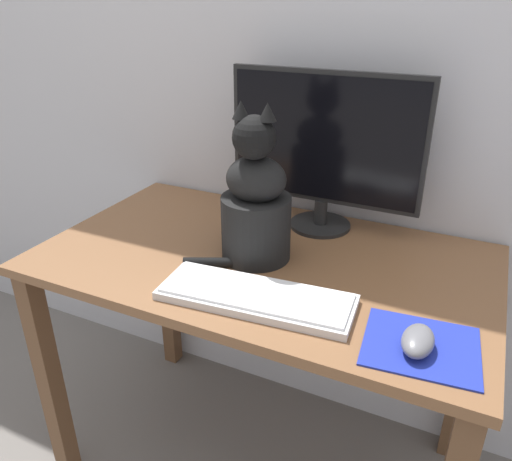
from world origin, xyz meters
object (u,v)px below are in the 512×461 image
at_px(cat, 255,204).
at_px(monitor, 325,147).
at_px(keyboard, 256,296).
at_px(computer_mouse_right, 418,341).

bearing_deg(cat, monitor, 65.42).
relative_size(keyboard, computer_mouse_right, 4.36).
distance_m(keyboard, computer_mouse_right, 0.34).
relative_size(computer_mouse_right, cat, 0.26).
relative_size(monitor, computer_mouse_right, 5.31).
relative_size(monitor, keyboard, 1.22).
bearing_deg(cat, keyboard, -68.98).
bearing_deg(computer_mouse_right, cat, 154.78).
bearing_deg(keyboard, monitor, 84.79).
distance_m(computer_mouse_right, cat, 0.48).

